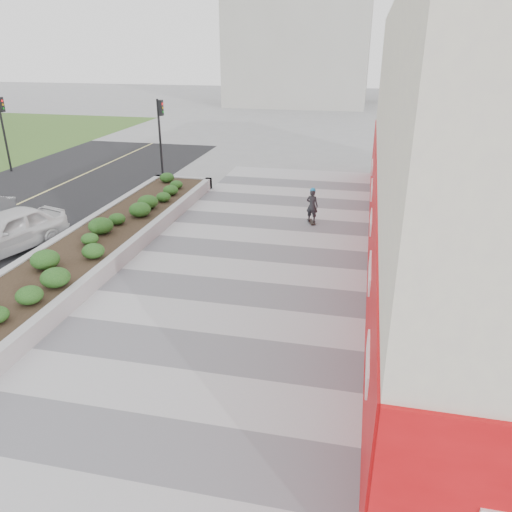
# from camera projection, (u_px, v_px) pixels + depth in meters

# --- Properties ---
(ground) EXTENTS (160.00, 160.00, 0.00)m
(ground) POSITION_uv_depth(u_px,v_px,m) (171.00, 398.00, 10.52)
(ground) COLOR gray
(ground) RESTS_ON ground
(walkway) EXTENTS (8.00, 36.00, 0.01)m
(walkway) POSITION_uv_depth(u_px,v_px,m) (213.00, 325.00, 13.21)
(walkway) COLOR #A8A8AD
(walkway) RESTS_ON ground
(building) EXTENTS (6.04, 24.08, 8.00)m
(building) POSITION_uv_depth(u_px,v_px,m) (477.00, 144.00, 15.63)
(building) COLOR beige
(building) RESTS_ON ground
(planter) EXTENTS (3.00, 18.00, 0.90)m
(planter) POSITION_uv_depth(u_px,v_px,m) (97.00, 241.00, 17.72)
(planter) COLOR #9E9EA0
(planter) RESTS_ON ground
(traffic_signal_near) EXTENTS (0.33, 0.28, 4.20)m
(traffic_signal_near) POSITION_uv_depth(u_px,v_px,m) (161.00, 127.00, 26.57)
(traffic_signal_near) COLOR black
(traffic_signal_near) RESTS_ON ground
(traffic_signal_far) EXTENTS (0.33, 0.28, 4.20)m
(traffic_signal_far) POSITION_uv_depth(u_px,v_px,m) (3.00, 123.00, 27.94)
(traffic_signal_far) COLOR black
(traffic_signal_far) RESTS_ON ground
(distant_bldg_north_l) EXTENTS (16.00, 12.00, 20.00)m
(distant_bldg_north_l) POSITION_uv_depth(u_px,v_px,m) (301.00, 13.00, 56.93)
(distant_bldg_north_l) COLOR #ADAAA3
(distant_bldg_north_l) RESTS_ON ground
(manhole_cover) EXTENTS (0.44, 0.44, 0.01)m
(manhole_cover) POSITION_uv_depth(u_px,v_px,m) (231.00, 328.00, 13.11)
(manhole_cover) COLOR #595654
(manhole_cover) RESTS_ON ground
(skateboarder) EXTENTS (0.56, 0.74, 1.51)m
(skateboarder) POSITION_uv_depth(u_px,v_px,m) (312.00, 205.00, 20.40)
(skateboarder) COLOR beige
(skateboarder) RESTS_ON ground
(car_white) EXTENTS (2.98, 4.70, 1.49)m
(car_white) POSITION_uv_depth(u_px,v_px,m) (7.00, 231.00, 17.66)
(car_white) COLOR white
(car_white) RESTS_ON ground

